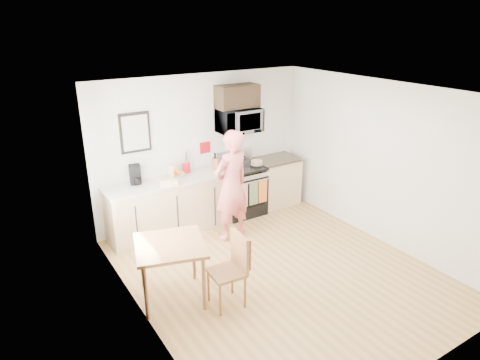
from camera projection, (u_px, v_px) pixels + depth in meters
floor at (278, 271)px, 6.24m from camera, size 4.60×4.60×0.00m
back_wall at (202, 148)px, 7.59m from camera, size 4.00×0.04×2.60m
front_wall at (433, 267)px, 3.97m from camera, size 4.00×0.04×2.60m
left_wall at (139, 225)px, 4.78m from camera, size 0.04×4.60×2.60m
right_wall at (381, 163)px, 6.78m from camera, size 0.04×4.60×2.60m
ceiling at (285, 92)px, 5.32m from camera, size 4.00×4.60×0.04m
window at (118, 182)px, 5.34m from camera, size 0.06×1.40×1.50m
cabinet_left at (170, 207)px, 7.26m from camera, size 2.10×0.60×0.90m
countertop_left at (169, 182)px, 7.09m from camera, size 2.14×0.64×0.04m
cabinet_right at (275, 182)px, 8.38m from camera, size 0.84×0.60×0.90m
countertop_right at (276, 159)px, 8.21m from camera, size 0.88×0.64×0.04m
range at (242, 191)px, 7.96m from camera, size 0.76×0.70×1.16m
microwave at (239, 120)px, 7.57m from camera, size 0.76×0.51×0.42m
upper_cabinet at (237, 96)px, 7.46m from camera, size 0.76×0.35×0.40m
wall_art at (135, 133)px, 6.81m from camera, size 0.50×0.04×0.65m
wall_trivet at (205, 148)px, 7.61m from camera, size 0.20×0.02×0.20m
person at (231, 186)px, 6.90m from camera, size 0.75×0.56×1.85m
dining_table at (170, 250)px, 5.40m from camera, size 0.93×0.93×0.81m
chair at (236, 259)px, 5.37m from camera, size 0.48×0.44×0.97m
knife_block at (216, 164)px, 7.57m from camera, size 0.15×0.16×0.21m
utensil_crock at (186, 164)px, 7.39m from camera, size 0.13×0.13×0.40m
fruit_bowl at (177, 174)px, 7.26m from camera, size 0.25×0.25×0.11m
milk_carton at (171, 172)px, 7.08m from camera, size 0.12×0.12×0.25m
coffee_maker at (135, 175)px, 6.91m from camera, size 0.22×0.27×0.31m
bread_bag at (169, 182)px, 6.85m from camera, size 0.32×0.23×0.11m
cake at (257, 163)px, 7.85m from camera, size 0.26×0.26×0.09m
kettle at (229, 162)px, 7.72m from camera, size 0.20×0.20×0.25m
pot at (237, 167)px, 7.60m from camera, size 0.22×0.37×0.11m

